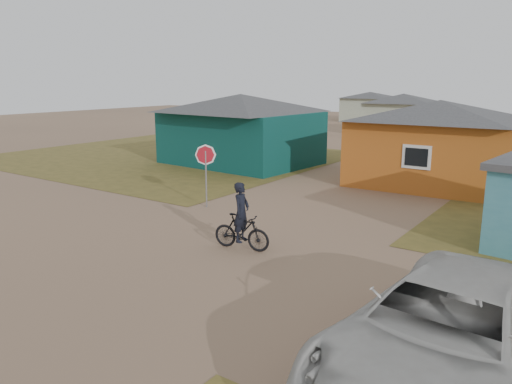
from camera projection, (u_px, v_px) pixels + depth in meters
ground at (196, 258)px, 13.74m from camera, size 120.00×120.00×0.00m
grass_nw at (168, 156)px, 31.95m from camera, size 20.00×18.00×0.00m
house_teal at (241, 128)px, 28.83m from camera, size 8.93×7.08×4.00m
house_yellow at (438, 141)px, 23.09m from camera, size 7.72×6.76×3.90m
house_pale_west at (403, 114)px, 43.86m from camera, size 7.04×6.15×3.60m
house_pale_north at (370, 106)px, 57.95m from camera, size 6.28×5.81×3.40m
stop_sign at (206, 161)px, 18.84m from camera, size 0.78×0.23×2.43m
cyclist at (242, 225)px, 14.31m from camera, size 1.80×0.78×1.98m
vehicle at (451, 333)px, 7.92m from camera, size 3.46×6.54×1.75m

